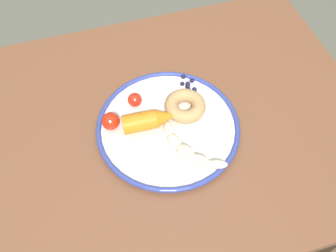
% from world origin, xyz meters
% --- Properties ---
extents(ground_plane, '(6.00, 6.00, 0.00)m').
position_xyz_m(ground_plane, '(0.00, 0.00, 0.00)').
color(ground_plane, '#54594B').
extents(dining_table, '(0.95, 0.72, 0.75)m').
position_xyz_m(dining_table, '(0.00, 0.00, 0.64)').
color(dining_table, brown).
rests_on(dining_table, ground_plane).
extents(plate, '(0.33, 0.33, 0.02)m').
position_xyz_m(plate, '(-0.01, -0.02, 0.76)').
color(plate, silver).
rests_on(plate, dining_table).
extents(banana, '(0.11, 0.15, 0.03)m').
position_xyz_m(banana, '(0.01, -0.10, 0.78)').
color(banana, beige).
rests_on(banana, plate).
extents(carrot_orange, '(0.12, 0.05, 0.04)m').
position_xyz_m(carrot_orange, '(-0.04, -0.01, 0.79)').
color(carrot_orange, orange).
rests_on(carrot_orange, plate).
extents(donut, '(0.12, 0.12, 0.03)m').
position_xyz_m(donut, '(0.04, 0.01, 0.78)').
color(donut, tan).
rests_on(donut, plate).
extents(blueberry_pile, '(0.04, 0.06, 0.02)m').
position_xyz_m(blueberry_pile, '(0.08, 0.07, 0.77)').
color(blueberry_pile, '#191638').
rests_on(blueberry_pile, plate).
extents(tomato_near, '(0.03, 0.03, 0.03)m').
position_xyz_m(tomato_near, '(-0.06, 0.06, 0.78)').
color(tomato_near, red).
rests_on(tomato_near, plate).
extents(tomato_mid, '(0.04, 0.04, 0.04)m').
position_xyz_m(tomato_mid, '(-0.13, 0.01, 0.79)').
color(tomato_mid, red).
rests_on(tomato_mid, plate).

